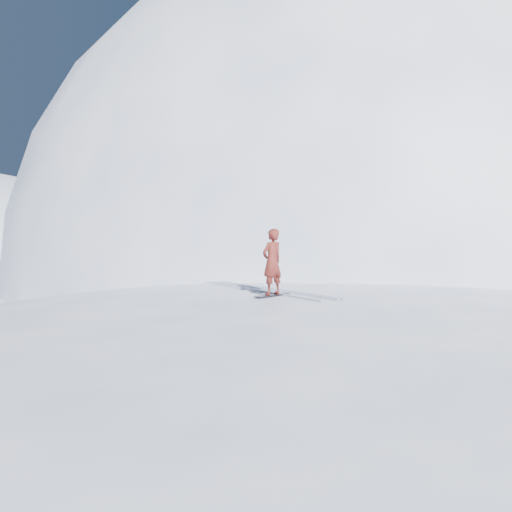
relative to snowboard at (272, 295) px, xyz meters
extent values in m
plane|color=white|center=(1.03, -2.65, -2.41)|extent=(400.00, 400.00, 0.00)
ellipsoid|color=white|center=(2.03, 0.35, -2.41)|extent=(36.00, 28.00, 4.80)
ellipsoid|color=white|center=(23.03, 23.35, -2.41)|extent=(60.00, 56.00, 56.00)
ellipsoid|color=white|center=(11.03, 17.35, -2.41)|extent=(28.00, 24.00, 18.00)
ellipsoid|color=white|center=(-2.97, -4.65, -2.41)|extent=(6.00, 5.40, 0.80)
ellipsoid|color=white|center=(-0.97, 3.35, -2.41)|extent=(7.00, 6.30, 1.00)
ellipsoid|color=white|center=(8.03, 1.35, -2.41)|extent=(4.00, 3.60, 0.60)
cube|color=black|center=(0.00, 0.00, 0.00)|extent=(1.30, 0.56, 0.02)
imported|color=maroon|center=(0.00, 0.00, 0.97)|extent=(0.79, 0.62, 1.92)
cube|color=silver|center=(0.15, 1.38, 0.01)|extent=(1.00, 5.94, 0.04)
cube|color=silver|center=(0.56, 1.38, 0.01)|extent=(1.35, 5.87, 0.04)
cube|color=silver|center=(0.81, 1.38, 0.01)|extent=(1.19, 5.90, 0.04)
camera|label=1|loc=(-7.12, -12.47, 1.89)|focal=35.00mm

